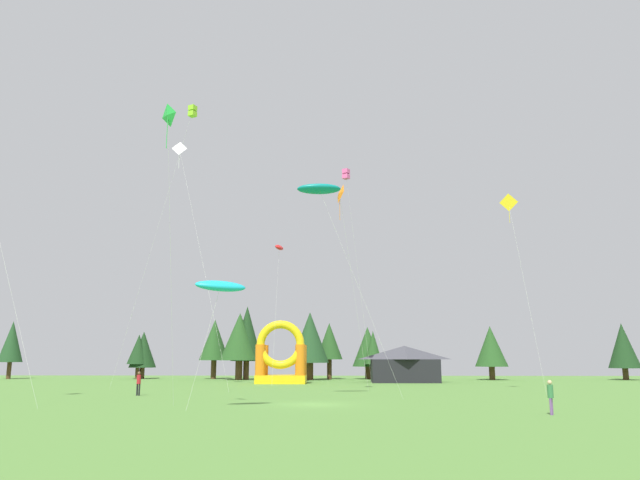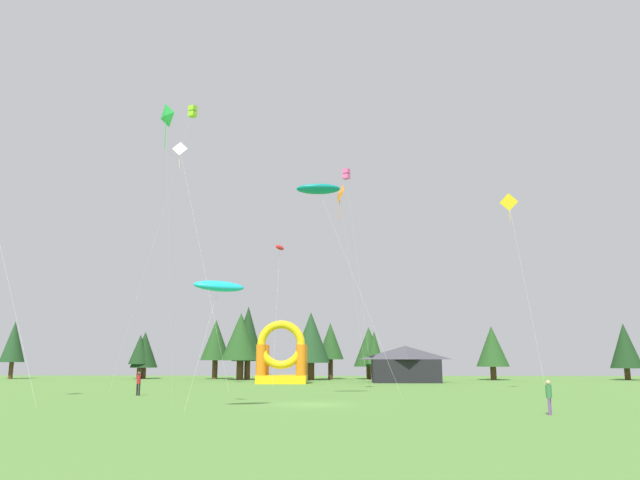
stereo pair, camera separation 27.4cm
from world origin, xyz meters
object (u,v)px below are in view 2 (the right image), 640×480
festival_tent (406,364)px  kite_cyan_parafoil (219,286)px  kite_lime_box (192,113)px  kite_teal_parafoil (318,189)px  kite_green_diamond (165,120)px  kite_red_parafoil (280,248)px  kite_white_diamond (181,152)px  person_left_edge (549,394)px  inflatable_orange_dome (282,360)px  kite_orange_diamond (339,195)px  person_near_camera (139,381)px  kite_pink_box (346,175)px  kite_yellow_diamond (509,204)px

festival_tent → kite_cyan_parafoil: bearing=-111.4°
kite_lime_box → kite_teal_parafoil: (12.08, -8.27, -9.82)m
kite_green_diamond → kite_red_parafoil: bearing=84.9°
kite_white_diamond → festival_tent: (24.02, 14.89, -21.48)m
kite_green_diamond → person_left_edge: 26.01m
kite_cyan_parafoil → inflatable_orange_dome: bearing=89.2°
kite_white_diamond → kite_green_diamond: bearing=-76.4°
kite_red_parafoil → kite_cyan_parafoil: 33.46m
kite_white_diamond → kite_cyan_parafoil: (9.13, -23.08, -16.52)m
kite_red_parafoil → kite_cyan_parafoil: size_ratio=2.10×
kite_orange_diamond → kite_teal_parafoil: kite_orange_diamond is taller
person_near_camera → inflatable_orange_dome: (9.19, 21.64, 1.53)m
kite_cyan_parafoil → kite_pink_box: (7.89, 24.86, 14.47)m
kite_cyan_parafoil → kite_yellow_diamond: bearing=37.6°
kite_orange_diamond → festival_tent: size_ratio=2.22×
person_near_camera → kite_lime_box: bearing=-111.9°
kite_cyan_parafoil → festival_tent: (14.89, 37.96, -4.96)m
kite_white_diamond → inflatable_orange_dome: bearing=49.9°
kite_pink_box → inflatable_orange_dome: bearing=127.8°
kite_orange_diamond → festival_tent: 27.91m
person_left_edge → festival_tent: bearing=38.4°
kite_yellow_diamond → inflatable_orange_dome: size_ratio=2.40×
person_near_camera → person_left_edge: 30.82m
person_near_camera → person_left_edge: (26.81, -15.20, -0.04)m
kite_lime_box → kite_green_diamond: bearing=-79.6°
kite_lime_box → person_near_camera: 24.69m
kite_teal_parafoil → person_left_edge: kite_teal_parafoil is taller
kite_orange_diamond → kite_pink_box: bearing=85.0°
kite_white_diamond → festival_tent: kite_white_diamond is taller
kite_white_diamond → kite_pink_box: bearing=6.0°
kite_red_parafoil → kite_teal_parafoil: (5.29, -23.66, 0.21)m
kite_lime_box → kite_orange_diamond: 16.09m
kite_cyan_parafoil → festival_tent: 41.08m
kite_red_parafoil → person_near_camera: kite_red_parafoil is taller
kite_orange_diamond → person_near_camera: (-15.83, -2.76, -15.77)m
kite_pink_box → person_near_camera: bearing=-144.1°
kite_cyan_parafoil → person_left_edge: (18.08, -2.39, -6.04)m
festival_tent → kite_orange_diamond: bearing=-109.2°
festival_tent → kite_lime_box: bearing=-135.7°
kite_cyan_parafoil → kite_orange_diamond: size_ratio=0.43×
kite_white_diamond → person_near_camera: (0.39, -10.26, -22.52)m
kite_green_diamond → kite_lime_box: size_ratio=0.66×
kite_green_diamond → kite_orange_diamond: 20.89m
kite_teal_parafoil → inflatable_orange_dome: kite_teal_parafoil is taller
kite_yellow_diamond → person_left_edge: bearing=-102.0°
kite_green_diamond → person_left_edge: size_ratio=9.63×
kite_pink_box → person_left_edge: (10.18, -27.24, -20.50)m
kite_green_diamond → kite_orange_diamond: kite_orange_diamond is taller
kite_lime_box → person_left_edge: 39.63m
kite_lime_box → kite_orange_diamond: bearing=-6.2°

